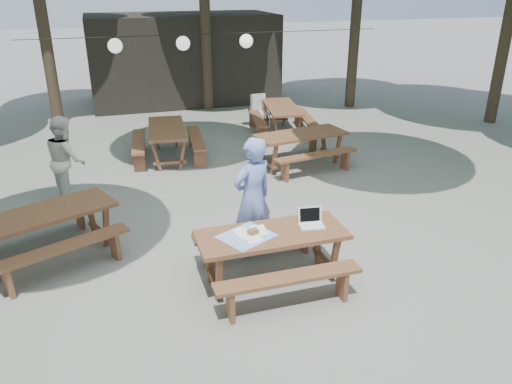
{
  "coord_description": "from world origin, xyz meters",
  "views": [
    {
      "loc": [
        -2.26,
        -6.49,
        3.85
      ],
      "look_at": [
        -0.31,
        -0.26,
        1.05
      ],
      "focal_mm": 35.0,
      "sensor_mm": 36.0,
      "label": 1
    }
  ],
  "objects_px": {
    "plastic_chair": "(260,118)",
    "main_picnic_table": "(271,256)",
    "second_person": "(66,160)",
    "woman": "(253,198)",
    "picnic_table_nw": "(46,234)"
  },
  "relations": [
    {
      "from": "picnic_table_nw",
      "to": "woman",
      "type": "relative_size",
      "value": 1.29
    },
    {
      "from": "main_picnic_table",
      "to": "woman",
      "type": "bearing_deg",
      "value": 91.53
    },
    {
      "from": "second_person",
      "to": "plastic_chair",
      "type": "relative_size",
      "value": 1.81
    },
    {
      "from": "second_person",
      "to": "woman",
      "type": "bearing_deg",
      "value": -152.94
    },
    {
      "from": "picnic_table_nw",
      "to": "second_person",
      "type": "height_order",
      "value": "second_person"
    },
    {
      "from": "plastic_chair",
      "to": "main_picnic_table",
      "type": "bearing_deg",
      "value": -111.66
    },
    {
      "from": "woman",
      "to": "second_person",
      "type": "distance_m",
      "value": 3.93
    },
    {
      "from": "main_picnic_table",
      "to": "second_person",
      "type": "xyz_separation_m",
      "value": [
        -2.69,
        3.68,
        0.43
      ]
    },
    {
      "from": "main_picnic_table",
      "to": "woman",
      "type": "relative_size",
      "value": 1.09
    },
    {
      "from": "main_picnic_table",
      "to": "picnic_table_nw",
      "type": "distance_m",
      "value": 3.36
    },
    {
      "from": "plastic_chair",
      "to": "second_person",
      "type": "bearing_deg",
      "value": -147.63
    },
    {
      "from": "second_person",
      "to": "plastic_chair",
      "type": "bearing_deg",
      "value": -68.51
    },
    {
      "from": "second_person",
      "to": "plastic_chair",
      "type": "distance_m",
      "value": 6.23
    },
    {
      "from": "picnic_table_nw",
      "to": "second_person",
      "type": "bearing_deg",
      "value": 59.77
    },
    {
      "from": "woman",
      "to": "second_person",
      "type": "xyz_separation_m",
      "value": [
        -2.67,
        2.88,
        -0.1
      ]
    }
  ]
}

